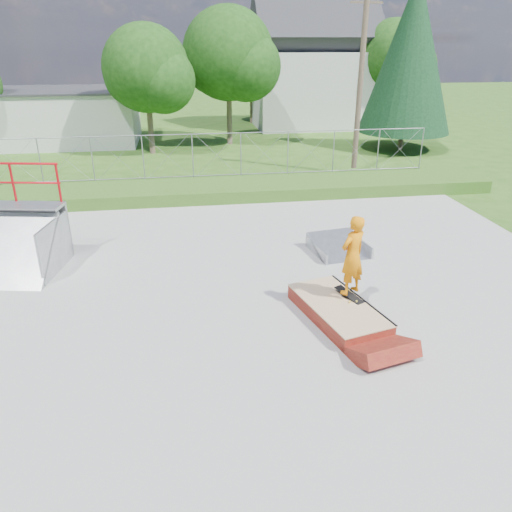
{
  "coord_description": "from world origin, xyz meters",
  "views": [
    {
      "loc": [
        -0.5,
        -10.1,
        5.84
      ],
      "look_at": [
        1.13,
        0.61,
        1.1
      ],
      "focal_mm": 35.0,
      "sensor_mm": 36.0,
      "label": 1
    }
  ],
  "objects": [
    {
      "name": "ground",
      "position": [
        0.0,
        0.0,
        0.0
      ],
      "size": [
        120.0,
        120.0,
        0.0
      ],
      "primitive_type": "plane",
      "color": "#2C5217",
      "rests_on": "ground"
    },
    {
      "name": "concrete_pad",
      "position": [
        0.0,
        0.0,
        0.02
      ],
      "size": [
        20.0,
        16.0,
        0.04
      ],
      "primitive_type": "cube",
      "color": "#9B9C99",
      "rests_on": "ground"
    },
    {
      "name": "grass_berm",
      "position": [
        0.0,
        9.5,
        0.25
      ],
      "size": [
        24.0,
        3.0,
        0.5
      ],
      "primitive_type": "cube",
      "color": "#2C5217",
      "rests_on": "ground"
    },
    {
      "name": "grind_box",
      "position": [
        2.8,
        -0.69,
        0.19
      ],
      "size": [
        1.85,
        2.83,
        0.39
      ],
      "rotation": [
        0.0,
        0.0,
        0.24
      ],
      "color": "maroon",
      "rests_on": "concrete_pad"
    },
    {
      "name": "flat_bank_ramp",
      "position": [
        3.95,
        2.9,
        0.23
      ],
      "size": [
        1.68,
        1.76,
        0.45
      ],
      "primitive_type": null,
      "rotation": [
        0.0,
        0.0,
        0.14
      ],
      "color": "gray",
      "rests_on": "concrete_pad"
    },
    {
      "name": "skateboard",
      "position": [
        3.14,
        -0.42,
        0.43
      ],
      "size": [
        0.55,
        0.81,
        0.13
      ],
      "primitive_type": "cube",
      "rotation": [
        0.14,
        0.0,
        0.45
      ],
      "color": "black",
      "rests_on": "grind_box"
    },
    {
      "name": "skater",
      "position": [
        3.14,
        -0.42,
        1.35
      ],
      "size": [
        0.8,
        0.72,
        1.84
      ],
      "primitive_type": "imported",
      "rotation": [
        0.0,
        0.0,
        3.66
      ],
      "color": "orange",
      "rests_on": "grind_box"
    },
    {
      "name": "chain_link_fence",
      "position": [
        0.0,
        10.5,
        1.4
      ],
      "size": [
        20.0,
        0.06,
        1.8
      ],
      "primitive_type": null,
      "color": "gray",
      "rests_on": "grass_berm"
    },
    {
      "name": "utility_building_flat",
      "position": [
        -8.0,
        22.0,
        1.5
      ],
      "size": [
        10.0,
        6.0,
        3.0
      ],
      "primitive_type": "cube",
      "color": "#B9BAB5",
      "rests_on": "ground"
    },
    {
      "name": "gable_house",
      "position": [
        9.0,
        26.0,
        3.84
      ],
      "size": [
        8.4,
        6.08,
        8.94
      ],
      "color": "#B9BAB5",
      "rests_on": "ground"
    },
    {
      "name": "utility_pole",
      "position": [
        7.5,
        12.0,
        4.0
      ],
      "size": [
        0.24,
        0.24,
        8.0
      ],
      "primitive_type": "cylinder",
      "color": "brown",
      "rests_on": "ground"
    },
    {
      "name": "tree_left_near",
      "position": [
        -1.75,
        17.83,
        4.24
      ],
      "size": [
        4.76,
        4.48,
        6.65
      ],
      "color": "brown",
      "rests_on": "ground"
    },
    {
      "name": "tree_center",
      "position": [
        2.78,
        19.81,
        4.85
      ],
      "size": [
        5.44,
        5.12,
        7.6
      ],
      "color": "brown",
      "rests_on": "ground"
    },
    {
      "name": "tree_right_far",
      "position": [
        14.27,
        23.82,
        4.54
      ],
      "size": [
        5.1,
        4.8,
        7.12
      ],
      "color": "brown",
      "rests_on": "ground"
    },
    {
      "name": "tree_back_mid",
      "position": [
        5.21,
        27.86,
        3.63
      ],
      "size": [
        4.08,
        3.84,
        5.7
      ],
      "color": "brown",
      "rests_on": "ground"
    },
    {
      "name": "conifer_tree",
      "position": [
        12.0,
        17.0,
        5.05
      ],
      "size": [
        5.04,
        5.04,
        9.1
      ],
      "color": "brown",
      "rests_on": "ground"
    }
  ]
}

